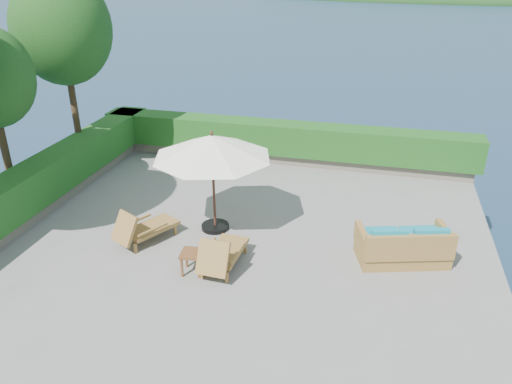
% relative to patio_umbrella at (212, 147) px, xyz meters
% --- Properties ---
extents(ground, '(12.00, 12.00, 0.00)m').
position_rel_patio_umbrella_xyz_m(ground, '(0.74, -0.70, -2.19)').
color(ground, gray).
rests_on(ground, ground).
extents(foundation, '(12.00, 12.00, 3.00)m').
position_rel_patio_umbrella_xyz_m(foundation, '(0.74, -0.70, -3.74)').
color(foundation, '#514A40').
rests_on(foundation, ocean).
extents(ocean, '(600.00, 600.00, 0.00)m').
position_rel_patio_umbrella_xyz_m(ocean, '(0.74, -0.70, -5.19)').
color(ocean, '#162645').
rests_on(ocean, ground).
extents(planter_wall_far, '(12.00, 0.60, 0.36)m').
position_rel_patio_umbrella_xyz_m(planter_wall_far, '(0.74, 4.90, -2.01)').
color(planter_wall_far, gray).
rests_on(planter_wall_far, ground).
extents(planter_wall_left, '(0.60, 12.00, 0.36)m').
position_rel_patio_umbrella_xyz_m(planter_wall_left, '(-4.86, -0.70, -2.01)').
color(planter_wall_left, gray).
rests_on(planter_wall_left, ground).
extents(hedge_far, '(12.40, 0.90, 1.00)m').
position_rel_patio_umbrella_xyz_m(hedge_far, '(0.74, 4.90, -1.34)').
color(hedge_far, '#1B4614').
rests_on(hedge_far, planter_wall_far).
extents(hedge_left, '(0.90, 12.40, 1.00)m').
position_rel_patio_umbrella_xyz_m(hedge_left, '(-4.86, -0.70, -1.34)').
color(hedge_left, '#1B4614').
rests_on(hedge_left, planter_wall_left).
extents(tree_far, '(2.80, 2.80, 6.03)m').
position_rel_patio_umbrella_xyz_m(tree_far, '(-5.26, 2.50, 2.22)').
color(tree_far, '#402C18').
rests_on(tree_far, ground).
extents(patio_umbrella, '(3.19, 3.19, 2.59)m').
position_rel_patio_umbrella_xyz_m(patio_umbrella, '(0.00, 0.00, 0.00)').
color(patio_umbrella, black).
rests_on(patio_umbrella, ground).
extents(lounge_left, '(1.32, 1.71, 0.92)m').
position_rel_patio_umbrella_xyz_m(lounge_left, '(-1.45, -1.04, -1.80)').
color(lounge_left, olive).
rests_on(lounge_left, ground).
extents(lounge_right, '(0.79, 1.66, 0.94)m').
position_rel_patio_umbrella_xyz_m(lounge_right, '(0.72, -1.68, -1.79)').
color(lounge_right, olive).
rests_on(lounge_right, ground).
extents(side_table, '(0.53, 0.53, 0.51)m').
position_rel_patio_umbrella_xyz_m(side_table, '(0.15, -1.97, -1.77)').
color(side_table, brown).
rests_on(side_table, ground).
extents(wicker_loveseat, '(2.20, 1.55, 0.98)m').
position_rel_patio_umbrella_xyz_m(wicker_loveseat, '(4.57, -0.40, -1.81)').
color(wicker_loveseat, olive).
rests_on(wicker_loveseat, ground).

